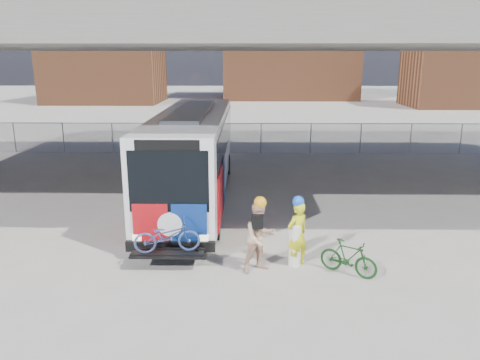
{
  "coord_description": "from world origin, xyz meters",
  "views": [
    {
      "loc": [
        0.18,
        -15.93,
        5.68
      ],
      "look_at": [
        -0.07,
        -0.49,
        1.6
      ],
      "focal_mm": 35.0,
      "sensor_mm": 36.0,
      "label": 1
    }
  ],
  "objects_px": {
    "bollard": "(295,242)",
    "cyclist_hivis": "(297,232)",
    "bike_parked": "(348,258)",
    "bus": "(193,149)",
    "cyclist_tan": "(260,236)"
  },
  "relations": [
    {
      "from": "bollard",
      "to": "bike_parked",
      "type": "bearing_deg",
      "value": -21.73
    },
    {
      "from": "bollard",
      "to": "cyclist_tan",
      "type": "distance_m",
      "value": 1.1
    },
    {
      "from": "bike_parked",
      "to": "cyclist_hivis",
      "type": "bearing_deg",
      "value": 100.68
    },
    {
      "from": "bus",
      "to": "cyclist_tan",
      "type": "distance_m",
      "value": 7.24
    },
    {
      "from": "cyclist_hivis",
      "to": "cyclist_tan",
      "type": "xyz_separation_m",
      "value": [
        -1.04,
        -0.37,
        0.02
      ]
    },
    {
      "from": "bus",
      "to": "cyclist_tan",
      "type": "height_order",
      "value": "bus"
    },
    {
      "from": "cyclist_hivis",
      "to": "bike_parked",
      "type": "xyz_separation_m",
      "value": [
        1.32,
        -0.55,
        -0.5
      ]
    },
    {
      "from": "cyclist_hivis",
      "to": "bike_parked",
      "type": "bearing_deg",
      "value": 121.25
    },
    {
      "from": "cyclist_tan",
      "to": "cyclist_hivis",
      "type": "bearing_deg",
      "value": -8.77
    },
    {
      "from": "bollard",
      "to": "cyclist_hivis",
      "type": "xyz_separation_m",
      "value": [
        0.06,
        0.0,
        0.29
      ]
    },
    {
      "from": "bus",
      "to": "bike_parked",
      "type": "relative_size",
      "value": 8.11
    },
    {
      "from": "bus",
      "to": "cyclist_hivis",
      "type": "distance_m",
      "value": 7.34
    },
    {
      "from": "bollard",
      "to": "cyclist_tan",
      "type": "relative_size",
      "value": 0.61
    },
    {
      "from": "cyclist_tan",
      "to": "bollard",
      "type": "bearing_deg",
      "value": -7.7
    },
    {
      "from": "bollard",
      "to": "cyclist_hivis",
      "type": "relative_size",
      "value": 0.64
    }
  ]
}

